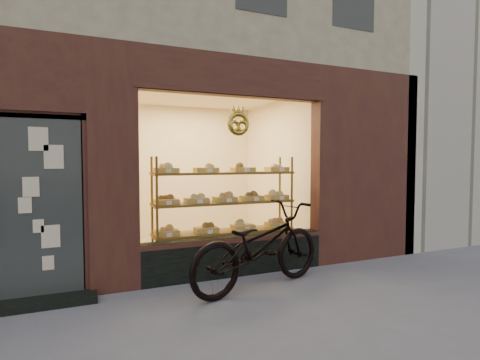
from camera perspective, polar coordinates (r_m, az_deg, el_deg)
name	(u,v)px	position (r m, az deg, el deg)	size (l,w,h in m)	color
ground	(281,349)	(3.60, 6.21, -24.19)	(90.00, 90.00, 0.00)	slate
neighbor_right	(461,70)	(14.20, 30.65, 14.18)	(12.00, 7.00, 9.00)	beige
display_shelf	(225,211)	(5.76, -2.33, -4.76)	(2.20, 0.45, 1.70)	#553215
bicycle	(259,246)	(4.87, 2.92, -10.03)	(0.73, 2.08, 1.09)	black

